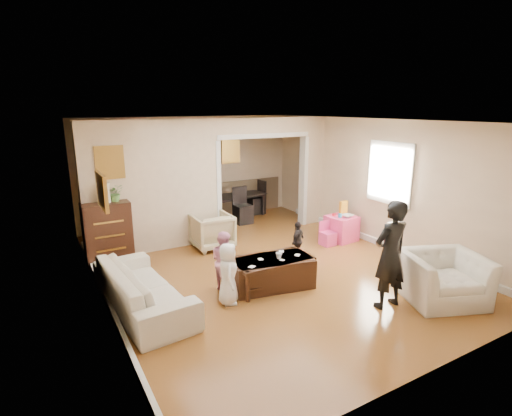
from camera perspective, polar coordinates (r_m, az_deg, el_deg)
floor at (r=7.33m, az=0.79°, el=-8.31°), size 7.00×7.00×0.00m
partition_left at (r=8.04m, az=-14.35°, el=2.98°), size 2.75×0.18×2.60m
partition_right at (r=9.77m, az=7.98°, el=5.28°), size 0.55×0.18×2.60m
partition_header at (r=8.88m, az=1.04°, el=11.80°), size 2.22×0.18×0.35m
window_pane at (r=8.31m, az=18.77°, el=4.79°), size 0.03×0.95×1.10m
framed_art_partition at (r=7.68m, az=-20.35°, el=6.18°), size 0.45×0.03×0.55m
framed_art_sofa_wall at (r=5.36m, az=-21.36°, el=2.29°), size 0.03×0.55×0.40m
framed_art_alcove at (r=10.37m, az=-3.68°, el=8.15°), size 0.45×0.03×0.55m
sofa at (r=6.01m, az=-16.03°, el=-10.95°), size 1.04×2.25×0.64m
armchair_back at (r=8.17m, az=-6.39°, el=-3.29°), size 0.78×0.80×0.72m
armchair_front at (r=6.59m, az=25.33°, el=-9.11°), size 1.39×1.31×0.72m
dresser at (r=7.83m, az=-20.61°, el=-3.33°), size 0.83×0.47×1.14m
table_lamp at (r=7.64m, az=-21.10°, el=2.05°), size 0.22×0.22×0.36m
potted_plant at (r=7.68m, az=-19.62°, el=2.07°), size 0.29×0.25×0.32m
coffee_table at (r=6.45m, az=2.28°, el=-9.28°), size 1.39×0.88×0.48m
coffee_cup at (r=6.35m, az=3.32°, el=-6.87°), size 0.12×0.12×0.10m
play_table at (r=8.78m, az=12.20°, el=-2.86°), size 0.62×0.62×0.54m
cereal_box at (r=8.82m, az=12.50°, el=0.03°), size 0.21×0.09×0.30m
cyan_cup at (r=8.60m, az=12.03°, el=-1.08°), size 0.08×0.08×0.08m
toy_block at (r=8.71m, az=11.19°, el=-0.93°), size 0.10×0.09×0.05m
play_bowl at (r=8.65m, az=13.08°, el=-1.12°), size 0.26×0.26×0.06m
dining_table at (r=10.39m, az=-3.57°, el=0.33°), size 1.83×1.17×0.61m
adult_person at (r=5.95m, az=18.81°, el=-6.40°), size 0.58×0.38×1.60m
child_kneel_a at (r=5.87m, az=-4.05°, el=-9.44°), size 0.44×0.53×0.93m
child_kneel_b at (r=6.29m, az=-4.62°, el=-7.59°), size 0.43×0.52×0.96m
child_toddler at (r=7.53m, az=6.05°, el=-4.71°), size 0.47×0.37×0.75m
craft_papers at (r=6.39m, az=2.78°, el=-7.16°), size 1.01×0.44×0.00m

